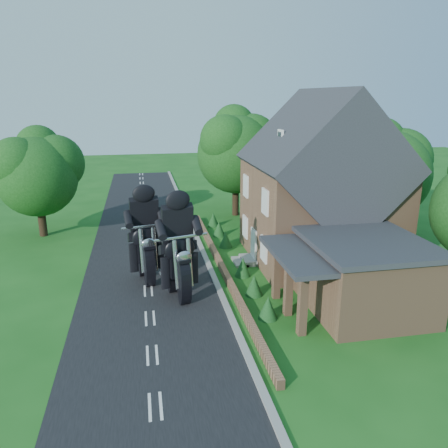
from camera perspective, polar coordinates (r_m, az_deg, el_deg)
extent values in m
plane|color=#175116|center=(20.68, -9.65, -12.09)|extent=(120.00, 120.00, 0.00)
cube|color=black|center=(20.68, -9.65, -12.06)|extent=(7.00, 80.00, 0.02)
cube|color=gray|center=(20.99, 0.54, -11.21)|extent=(0.30, 80.00, 0.12)
cube|color=#92674A|center=(25.50, -0.26, -5.69)|extent=(0.30, 22.00, 0.40)
cube|color=#92674A|center=(27.29, 12.24, 1.61)|extent=(8.00, 8.00, 6.00)
cube|color=#27292F|center=(26.70, 12.63, 7.85)|extent=(8.48, 8.64, 8.48)
cube|color=#92674A|center=(27.30, 17.05, 14.48)|extent=(0.60, 0.90, 1.60)
cube|color=white|center=(25.60, 7.39, 11.14)|extent=(0.12, 0.80, 0.90)
cube|color=black|center=(25.59, 7.26, 11.14)|extent=(0.04, 0.55, 0.65)
cube|color=white|center=(26.56, 3.89, -2.85)|extent=(0.10, 1.10, 2.10)
cube|color=gray|center=(26.79, 3.14, -4.71)|extent=(0.80, 1.60, 0.30)
cube|color=gray|center=(26.71, 2.10, -4.94)|extent=(0.80, 1.60, 0.15)
cube|color=white|center=(24.38, 5.22, -3.29)|extent=(0.10, 1.10, 1.40)
cube|color=black|center=(24.37, 5.18, -3.30)|extent=(0.04, 0.92, 1.22)
cube|color=white|center=(28.42, 2.79, -0.37)|extent=(0.10, 1.10, 1.40)
cube|color=black|center=(28.41, 2.75, -0.37)|extent=(0.04, 0.92, 1.22)
cube|color=white|center=(23.61, 5.39, 2.89)|extent=(0.10, 1.10, 1.40)
cube|color=black|center=(23.61, 5.34, 2.89)|extent=(0.04, 0.92, 1.22)
cube|color=white|center=(27.76, 2.86, 4.97)|extent=(0.10, 1.10, 1.40)
cube|color=black|center=(27.76, 2.82, 4.97)|extent=(0.04, 0.92, 1.22)
cube|color=#92674A|center=(21.72, 17.76, -6.56)|extent=(5.00, 5.60, 3.20)
cube|color=#27292F|center=(21.14, 18.16, -2.26)|extent=(5.30, 5.94, 0.24)
cube|color=#27292F|center=(19.97, 10.23, -3.89)|extent=(2.60, 5.32, 0.22)
cube|color=#92674A|center=(18.84, 10.22, -10.31)|extent=(0.35, 0.35, 2.80)
cube|color=#92674A|center=(20.36, 8.41, -8.11)|extent=(0.35, 0.35, 2.80)
cube|color=#92674A|center=(21.92, 6.87, -6.22)|extent=(0.35, 0.35, 2.80)
cylinder|color=black|center=(32.52, 20.15, 0.60)|extent=(0.56, 0.56, 3.00)
sphere|color=#134112|center=(31.86, 20.71, 6.06)|extent=(6.00, 6.00, 6.00)
sphere|color=#134112|center=(32.95, 22.35, 7.79)|extent=(4.32, 4.32, 4.32)
sphere|color=#134112|center=(30.38, 20.10, 7.96)|extent=(3.72, 3.72, 3.72)
sphere|color=#134112|center=(32.66, 20.14, 10.08)|extent=(3.30, 3.30, 3.30)
cylinder|color=black|center=(37.85, 11.19, 3.89)|extent=(0.56, 0.56, 3.60)
sphere|color=#134112|center=(37.24, 11.51, 9.58)|extent=(7.20, 7.20, 7.20)
sphere|color=#134112|center=(38.43, 13.47, 11.28)|extent=(5.18, 5.18, 5.18)
sphere|color=#134112|center=(35.64, 10.39, 11.68)|extent=(4.46, 4.46, 4.46)
sphere|color=#134112|center=(38.41, 11.04, 13.58)|extent=(3.96, 3.96, 3.96)
cylinder|color=black|center=(37.03, 1.93, 3.76)|extent=(0.56, 0.56, 3.40)
sphere|color=#134112|center=(36.43, 1.99, 9.08)|extent=(6.40, 6.40, 6.40)
sphere|color=#134112|center=(37.29, 3.97, 10.70)|extent=(4.61, 4.61, 4.61)
sphere|color=#134112|center=(35.12, 0.55, 10.92)|extent=(3.97, 3.97, 3.97)
sphere|color=#134112|center=(37.49, 1.73, 12.73)|extent=(3.52, 3.52, 3.52)
cylinder|color=black|center=(34.01, -22.32, 0.86)|extent=(0.56, 0.56, 2.80)
sphere|color=#134112|center=(33.41, -22.86, 5.73)|extent=(5.60, 5.60, 5.60)
sphere|color=#134112|center=(33.59, -20.72, 7.46)|extent=(4.03, 4.03, 4.03)
sphere|color=#134112|center=(32.66, -25.05, 7.25)|extent=(3.47, 3.47, 3.47)
sphere|color=#134112|center=(34.22, -22.69, 9.30)|extent=(3.08, 3.08, 3.08)
cone|color=#133E18|center=(20.27, 5.78, -10.80)|extent=(0.90, 0.90, 1.10)
cone|color=#133E18|center=(22.43, 3.95, -7.96)|extent=(0.90, 0.90, 1.10)
cone|color=#133E18|center=(24.66, 2.47, -5.62)|extent=(0.90, 0.90, 1.10)
cone|color=#133E18|center=(29.24, 0.22, -2.02)|extent=(0.90, 0.90, 1.10)
cone|color=#133E18|center=(31.59, -0.66, -0.61)|extent=(0.90, 0.90, 1.10)
cone|color=#133E18|center=(33.95, -1.41, 0.60)|extent=(0.90, 0.90, 1.10)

